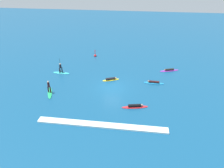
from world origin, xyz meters
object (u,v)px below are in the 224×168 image
object	(u,v)px
surfer_on_red_board	(135,106)
marker_buoy	(95,56)
surfer_on_purple_board	(169,70)
surfer_on_teal_board	(61,71)
surfer_on_blue_board	(154,82)
surfer_on_yellow_board	(111,79)
surfer_on_green_board	(49,90)

from	to	relation	value
surfer_on_red_board	marker_buoy	xyz separation A→B (m)	(-8.27, 15.96, 0.01)
surfer_on_purple_board	marker_buoy	size ratio (longest dim) A/B	2.33
surfer_on_teal_board	surfer_on_purple_board	xyz separation A→B (m)	(17.51, 3.21, -0.31)
surfer_on_blue_board	marker_buoy	distance (m)	14.32
marker_buoy	surfer_on_red_board	bearing A→B (deg)	-62.61
surfer_on_yellow_board	marker_buoy	bearing A→B (deg)	92.24
surfer_on_red_board	surfer_on_blue_board	size ratio (longest dim) A/B	1.10
surfer_on_yellow_board	surfer_on_green_board	distance (m)	9.15
surfer_on_yellow_board	surfer_on_green_board	size ratio (longest dim) A/B	0.83
surfer_on_green_board	surfer_on_teal_board	xyz separation A→B (m)	(-0.58, 6.17, 0.03)
surfer_on_red_board	surfer_on_purple_board	size ratio (longest dim) A/B	1.01
surfer_on_purple_board	surfer_on_blue_board	xyz separation A→B (m)	(-2.70, -4.68, 0.01)
surfer_on_teal_board	surfer_on_purple_board	size ratio (longest dim) A/B	0.87
surfer_on_yellow_board	surfer_on_red_board	size ratio (longest dim) A/B	0.80
surfer_on_purple_board	marker_buoy	distance (m)	14.30
surfer_on_red_board	surfer_on_purple_board	bearing A→B (deg)	53.19
surfer_on_yellow_board	surfer_on_red_board	xyz separation A→B (m)	(3.94, -6.68, -0.01)
surfer_on_blue_board	surfer_on_purple_board	bearing A→B (deg)	-117.13
surfer_on_yellow_board	surfer_on_teal_board	size ratio (longest dim) A/B	0.93
surfer_on_yellow_board	surfer_on_blue_board	world-z (taller)	surfer_on_yellow_board
surfer_on_red_board	surfer_on_green_board	size ratio (longest dim) A/B	1.04
surfer_on_red_board	surfer_on_teal_board	size ratio (longest dim) A/B	1.16
surfer_on_yellow_board	surfer_on_blue_board	size ratio (longest dim) A/B	0.88
surfer_on_blue_board	marker_buoy	size ratio (longest dim) A/B	2.14
surfer_on_green_board	surfer_on_red_board	bearing A→B (deg)	59.59
surfer_on_blue_board	marker_buoy	bearing A→B (deg)	-38.26
surfer_on_yellow_board	surfer_on_teal_board	bearing A→B (deg)	148.11
surfer_on_yellow_board	surfer_on_teal_board	world-z (taller)	surfer_on_teal_board
surfer_on_yellow_board	surfer_on_purple_board	size ratio (longest dim) A/B	0.81
marker_buoy	surfer_on_purple_board	bearing A→B (deg)	-19.33
surfer_on_red_board	marker_buoy	bearing A→B (deg)	105.55
surfer_on_purple_board	marker_buoy	xyz separation A→B (m)	(-13.49, 4.73, 0.04)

